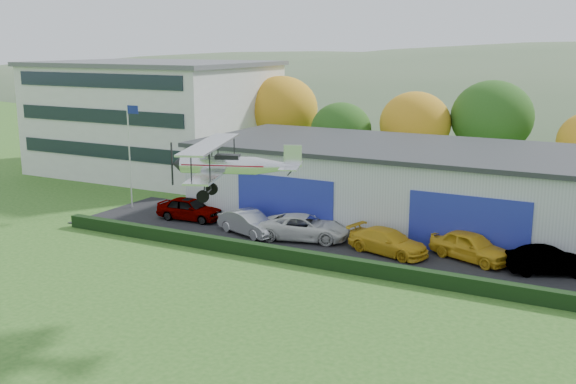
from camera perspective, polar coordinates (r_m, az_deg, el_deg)
The scene contains 14 objects.
apron at distance 40.57m, azimuth 11.64°, elevation -5.23°, with size 48.00×9.00×0.05m, color black.
hedge at distance 36.09m, azimuth 9.49°, elevation -6.77°, with size 46.00×0.60×0.80m, color black.
hangar at distance 46.04m, azimuth 16.65°, elevation 0.00°, with size 40.60×12.60×5.30m.
office_block at distance 66.32m, azimuth -11.09°, elevation 6.22°, with size 20.60×15.60×10.40m.
flagpole at distance 51.31m, azimuth -13.09°, elevation 3.86°, with size 1.05×0.10×8.00m.
tree_belt at distance 58.63m, azimuth 15.35°, elevation 5.60°, with size 75.70×13.22×10.12m.
distant_hills at distance 159.28m, azimuth 21.12°, elevation 2.53°, with size 430.00×196.00×56.00m.
car_0 at distance 47.75m, azimuth -8.25°, elevation -1.39°, with size 1.88×4.67×1.59m, color gray.
car_1 at distance 43.78m, azimuth -3.29°, elevation -2.60°, with size 1.62×4.64×1.53m, color silver.
car_2 at distance 42.62m, azimuth 1.38°, elevation -2.98°, with size 2.60×5.63×1.56m, color silver.
car_3 at distance 40.25m, azimuth 8.40°, elevation -4.14°, with size 2.02×4.96×1.44m, color gold.
car_4 at distance 39.98m, azimuth 15.09°, elevation -4.41°, with size 1.94×4.83×1.64m, color gold.
car_5 at distance 38.96m, azimuth 21.10°, elevation -5.42°, with size 1.54×4.42×1.46m, color gray.
biplane at distance 29.51m, azimuth -4.93°, elevation 2.40°, with size 5.81×6.54×2.47m.
Camera 1 is at (13.51, -16.25, 12.20)m, focal length 42.40 mm.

